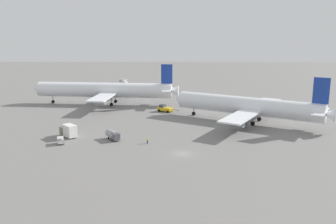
{
  "coord_description": "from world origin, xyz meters",
  "views": [
    {
      "loc": [
        -3.37,
        -78.23,
        26.86
      ],
      "look_at": [
        -3.39,
        27.68,
        4.0
      ],
      "focal_mm": 37.65,
      "sensor_mm": 36.0,
      "label": 1
    }
  ],
  "objects_px": {
    "pushback_tug": "(165,108)",
    "ground_crew_wing_walker_right": "(147,140)",
    "gse_fuel_bowser_stubby": "(113,135)",
    "gse_baggage_cart_near_cluster": "(61,141)",
    "jet_bridge": "(125,84)",
    "gse_catering_truck_tall": "(69,131)",
    "airliner_at_gate_left": "(105,90)",
    "airliner_being_pushed": "(248,106)"
  },
  "relations": [
    {
      "from": "pushback_tug",
      "to": "gse_fuel_bowser_stubby",
      "type": "xyz_separation_m",
      "value": [
        -13.41,
        -35.62,
        0.17
      ]
    },
    {
      "from": "airliner_being_pushed",
      "to": "jet_bridge",
      "type": "bearing_deg",
      "value": 128.29
    },
    {
      "from": "gse_baggage_cart_near_cluster",
      "to": "gse_fuel_bowser_stubby",
      "type": "bearing_deg",
      "value": 16.09
    },
    {
      "from": "gse_baggage_cart_near_cluster",
      "to": "jet_bridge",
      "type": "distance_m",
      "value": 81.78
    },
    {
      "from": "ground_crew_wing_walker_right",
      "to": "jet_bridge",
      "type": "relative_size",
      "value": 0.1
    },
    {
      "from": "airliner_being_pushed",
      "to": "jet_bridge",
      "type": "distance_m",
      "value": 74.13
    },
    {
      "from": "gse_baggage_cart_near_cluster",
      "to": "gse_catering_truck_tall",
      "type": "distance_m",
      "value": 6.52
    },
    {
      "from": "gse_fuel_bowser_stubby",
      "to": "airliner_being_pushed",
      "type": "bearing_deg",
      "value": 26.18
    },
    {
      "from": "airliner_at_gate_left",
      "to": "gse_catering_truck_tall",
      "type": "relative_size",
      "value": 10.07
    },
    {
      "from": "pushback_tug",
      "to": "gse_fuel_bowser_stubby",
      "type": "relative_size",
      "value": 1.57
    },
    {
      "from": "airliner_at_gate_left",
      "to": "gse_fuel_bowser_stubby",
      "type": "relative_size",
      "value": 11.81
    },
    {
      "from": "gse_catering_truck_tall",
      "to": "jet_bridge",
      "type": "xyz_separation_m",
      "value": [
        6.38,
        74.99,
        2.57
      ]
    },
    {
      "from": "gse_baggage_cart_near_cluster",
      "to": "gse_fuel_bowser_stubby",
      "type": "relative_size",
      "value": 0.61
    },
    {
      "from": "gse_fuel_bowser_stubby",
      "to": "ground_crew_wing_walker_right",
      "type": "height_order",
      "value": "gse_fuel_bowser_stubby"
    },
    {
      "from": "pushback_tug",
      "to": "gse_catering_truck_tall",
      "type": "height_order",
      "value": "gse_catering_truck_tall"
    },
    {
      "from": "gse_baggage_cart_near_cluster",
      "to": "gse_catering_truck_tall",
      "type": "height_order",
      "value": "gse_catering_truck_tall"
    },
    {
      "from": "gse_catering_truck_tall",
      "to": "ground_crew_wing_walker_right",
      "type": "xyz_separation_m",
      "value": [
        21.77,
        -5.96,
        -0.88
      ]
    },
    {
      "from": "gse_baggage_cart_near_cluster",
      "to": "gse_fuel_bowser_stubby",
      "type": "distance_m",
      "value": 13.34
    },
    {
      "from": "airliner_at_gate_left",
      "to": "airliner_being_pushed",
      "type": "xyz_separation_m",
      "value": [
        50.41,
        -30.23,
        -0.6
      ]
    },
    {
      "from": "gse_catering_truck_tall",
      "to": "jet_bridge",
      "type": "relative_size",
      "value": 0.33
    },
    {
      "from": "gse_baggage_cart_near_cluster",
      "to": "jet_bridge",
      "type": "relative_size",
      "value": 0.17
    },
    {
      "from": "airliner_at_gate_left",
      "to": "gse_catering_truck_tall",
      "type": "xyz_separation_m",
      "value": [
        -1.91,
        -47.04,
        -3.98
      ]
    },
    {
      "from": "airliner_being_pushed",
      "to": "pushback_tug",
      "type": "height_order",
      "value": "airliner_being_pushed"
    },
    {
      "from": "airliner_at_gate_left",
      "to": "gse_baggage_cart_near_cluster",
      "type": "height_order",
      "value": "airliner_at_gate_left"
    },
    {
      "from": "gse_catering_truck_tall",
      "to": "airliner_at_gate_left",
      "type": "bearing_deg",
      "value": 87.68
    },
    {
      "from": "airliner_at_gate_left",
      "to": "ground_crew_wing_walker_right",
      "type": "distance_m",
      "value": 56.8
    },
    {
      "from": "gse_catering_truck_tall",
      "to": "ground_crew_wing_walker_right",
      "type": "distance_m",
      "value": 22.59
    },
    {
      "from": "gse_fuel_bowser_stubby",
      "to": "gse_baggage_cart_near_cluster",
      "type": "bearing_deg",
      "value": -163.91
    },
    {
      "from": "ground_crew_wing_walker_right",
      "to": "jet_bridge",
      "type": "xyz_separation_m",
      "value": [
        -15.4,
        80.95,
        3.45
      ]
    },
    {
      "from": "gse_baggage_cart_near_cluster",
      "to": "airliner_at_gate_left",
      "type": "bearing_deg",
      "value": 87.65
    },
    {
      "from": "gse_baggage_cart_near_cluster",
      "to": "jet_bridge",
      "type": "xyz_separation_m",
      "value": [
        6.66,
        81.44,
        3.47
      ]
    },
    {
      "from": "airliner_at_gate_left",
      "to": "jet_bridge",
      "type": "bearing_deg",
      "value": 80.92
    },
    {
      "from": "gse_fuel_bowser_stubby",
      "to": "jet_bridge",
      "type": "distance_m",
      "value": 78.04
    },
    {
      "from": "airliner_at_gate_left",
      "to": "jet_bridge",
      "type": "relative_size",
      "value": 3.36
    },
    {
      "from": "ground_crew_wing_walker_right",
      "to": "jet_bridge",
      "type": "bearing_deg",
      "value": 100.77
    },
    {
      "from": "airliner_being_pushed",
      "to": "ground_crew_wing_walker_right",
      "type": "relative_size",
      "value": 27.88
    },
    {
      "from": "ground_crew_wing_walker_right",
      "to": "airliner_being_pushed",
      "type": "bearing_deg",
      "value": 36.7
    },
    {
      "from": "gse_catering_truck_tall",
      "to": "ground_crew_wing_walker_right",
      "type": "relative_size",
      "value": 3.51
    },
    {
      "from": "pushback_tug",
      "to": "ground_crew_wing_walker_right",
      "type": "xyz_separation_m",
      "value": [
        -4.15,
        -38.82,
        -0.29
      ]
    },
    {
      "from": "airliner_being_pushed",
      "to": "jet_bridge",
      "type": "xyz_separation_m",
      "value": [
        -45.94,
        58.18,
        -0.81
      ]
    },
    {
      "from": "pushback_tug",
      "to": "ground_crew_wing_walker_right",
      "type": "bearing_deg",
      "value": -96.11
    },
    {
      "from": "airliner_at_gate_left",
      "to": "ground_crew_wing_walker_right",
      "type": "height_order",
      "value": "airliner_at_gate_left"
    }
  ]
}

